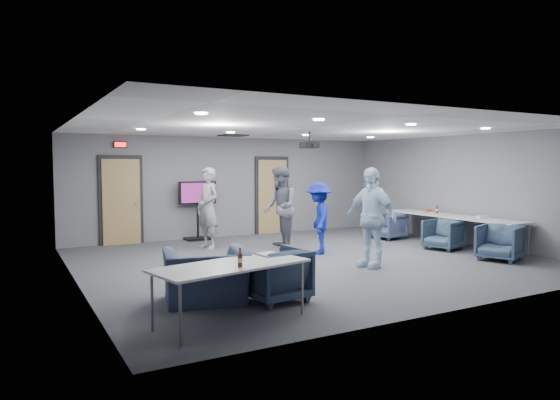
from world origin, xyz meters
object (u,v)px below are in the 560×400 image
person_a (208,208)px  chair_right_a (388,226)px  chair_front_a (275,274)px  tv_stand (198,207)px  person_b (280,208)px  table_right_b (484,221)px  chair_right_c (500,243)px  bottle_right (437,210)px  projector (310,145)px  table_right_a (423,214)px  table_front_left (231,267)px  person_c (371,217)px  bottle_front (240,260)px  chair_front_b (206,276)px  person_d (319,218)px  chair_right_b (443,235)px

person_a → chair_right_a: bearing=65.0°
chair_front_a → tv_stand: (1.02, 6.15, 0.48)m
person_b → table_right_b: bearing=75.3°
person_a → chair_right_c: 6.39m
chair_right_a → chair_right_c: chair_right_c is taller
person_b → bottle_right: (4.04, -0.97, -0.15)m
person_b → projector: projector is taller
table_right_a → table_front_left: 8.06m
table_right_a → tv_stand: size_ratio=1.25×
person_a → person_c: 4.03m
person_c → table_front_left: (-3.69, -1.83, -0.27)m
person_c → bottle_front: (-3.66, -2.04, -0.14)m
chair_front_a → person_b: bearing=-125.1°
table_right_b → table_front_left: bearing=105.6°
table_front_left → person_c: bearing=14.4°
chair_right_a → chair_front_b: chair_front_b is taller
person_d → chair_right_a: size_ratio=2.10×
chair_right_b → table_front_left: bearing=-81.7°
chair_front_b → chair_right_b: bearing=-153.3°
chair_right_a → bottle_front: bottle_front is taller
chair_right_c → table_front_left: chair_right_c is taller
person_b → person_a: bearing=-102.6°
chair_right_b → person_c: bearing=-88.5°
person_b → chair_right_b: person_b is taller
chair_right_a → tv_stand: tv_stand is taller
person_d → chair_right_a: bearing=136.9°
table_front_left → table_right_b: bearing=3.6°
chair_right_c → table_right_a: chair_right_c is taller
person_b → chair_right_b: size_ratio=2.54×
chair_front_b → table_right_b: chair_front_b is taller
projector → chair_right_a: bearing=19.1°
person_d → projector: projector is taller
bottle_right → projector: size_ratio=0.61×
tv_stand → bottle_right: bearing=-31.6°
chair_front_b → projector: (3.51, 2.82, 2.03)m
chair_front_b → table_right_a: (7.03, 2.87, 0.31)m
person_d → table_right_a: 3.49m
person_c → tv_stand: person_c is taller
projector → table_right_a: bearing=7.4°
bottle_right → table_right_a: bearing=110.6°
person_a → person_c: size_ratio=0.99×
person_d → bottle_front: person_d is taller
chair_front_a → table_right_a: chair_front_a is taller
chair_right_c → projector: projector is taller
chair_right_c → bottle_front: 6.53m
person_b → bottle_right: 4.16m
chair_front_a → table_right_b: bearing=-172.7°
chair_right_c → chair_right_a: bearing=159.4°
chair_right_b → table_right_a: size_ratio=0.40×
chair_right_c → bottle_front: bottle_front is taller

